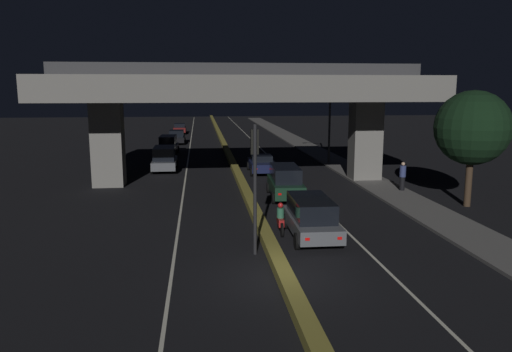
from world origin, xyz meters
The scene contains 18 objects.
ground_plane centered at (0.00, 0.00, 0.00)m, with size 200.00×200.00×0.00m, color black.
lane_line_left_inner centered at (-3.83, 35.00, 0.00)m, with size 0.12×126.00×0.00m, color beige.
lane_line_right_inner centered at (3.83, 35.00, 0.00)m, with size 0.12×126.00×0.00m, color beige.
median_divider centered at (0.00, 35.00, 0.19)m, with size 0.55×126.00×0.38m, color olive.
sidewalk_right centered at (9.00, 28.00, 0.07)m, with size 2.63×126.00×0.14m, color #5B5956.
elevated_overpass centered at (0.00, 17.69, 6.14)m, with size 24.90×10.42×8.09m.
traffic_light_left_of_median centered at (-0.67, 2.78, 3.47)m, with size 0.30×0.49×5.10m.
street_lamp centered at (7.95, 25.57, 4.52)m, with size 2.34×0.32×7.59m.
car_grey_lead centered at (2.00, 4.62, 0.94)m, with size 2.05×4.69×1.75m.
car_dark_green_second centered at (2.25, 12.67, 1.00)m, with size 2.05×4.69×1.89m.
car_dark_blue_third centered at (1.92, 21.57, 0.72)m, with size 1.96×4.38×1.40m.
car_grey_lead_oncoming centered at (-5.51, 23.41, 0.99)m, with size 2.00×4.41×1.91m.
car_dark_blue_second_oncoming centered at (-5.80, 33.21, 1.00)m, with size 1.94×4.64×1.89m.
car_black_third_oncoming centered at (-5.40, 42.85, 0.83)m, with size 2.01×3.94×1.61m.
car_dark_red_fourth_oncoming centered at (-5.55, 56.27, 0.74)m, with size 1.93×4.29×1.45m.
motorcycle_red_filtering_near centered at (0.79, 5.47, 0.59)m, with size 0.34×1.96×1.39m.
pedestrian_on_sidewalk centered at (9.79, 13.36, 1.03)m, with size 0.38×0.38×1.79m.
roadside_tree_kerbside_near centered at (11.89, 9.39, 4.32)m, with size 4.03×4.03×6.36m.
Camera 1 is at (-2.77, -16.01, 6.44)m, focal length 35.00 mm.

